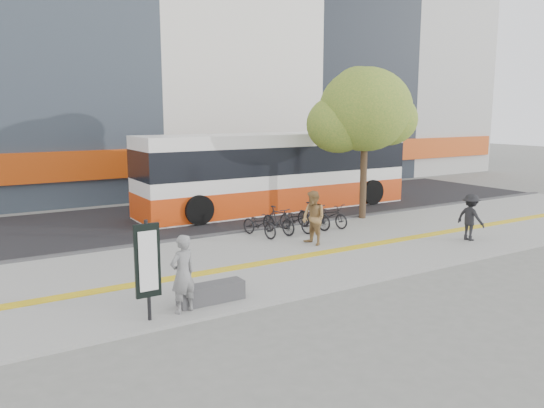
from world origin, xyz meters
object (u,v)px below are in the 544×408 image
signboard (148,262)px  seated_woman (183,274)px  bus (278,174)px  street_tree (363,111)px  bench (211,293)px  pedestrian_dark (471,217)px  pedestrian_tan (313,218)px

signboard → seated_woman: bearing=3.1°
signboard → bus: size_ratio=0.17×
bus → street_tree: bearing=-63.7°
bench → pedestrian_dark: (10.34, 0.90, 0.59)m
bench → pedestrian_tan: (5.31, 3.24, 0.69)m
bus → bench: bearing=-129.4°
signboard → bus: 13.84m
seated_woman → bus: bearing=-147.7°
bench → pedestrian_tan: pedestrian_tan is taller
bench → seated_woman: bearing=-161.9°
street_tree → bus: size_ratio=0.48×
street_tree → pedestrian_tan: street_tree is taller
pedestrian_tan → pedestrian_dark: bearing=60.0°
pedestrian_dark → seated_woman: bearing=94.2°
pedestrian_dark → bus: bearing=13.4°
bus → seated_woman: size_ratio=7.35×
pedestrian_tan → signboard: bearing=-68.0°
street_tree → bench: bearing=-148.4°
bench → pedestrian_dark: size_ratio=0.98×
seated_woman → pedestrian_dark: (11.14, 1.16, -0.07)m
bench → pedestrian_tan: size_ratio=0.88×
bus → seated_woman: (-8.76, -9.96, -0.73)m
bench → pedestrian_tan: bearing=31.4°
signboard → pedestrian_tan: bearing=27.1°
street_tree → seated_woman: street_tree is taller
pedestrian_dark → street_tree: bearing=4.5°
bench → pedestrian_tan: 6.26m
pedestrian_dark → bench: bearing=93.2°
signboard → pedestrian_dark: signboard is taller
seated_woman → pedestrian_tan: pedestrian_tan is taller
signboard → street_tree: bearing=29.1°
signboard → pedestrian_tan: 7.77m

